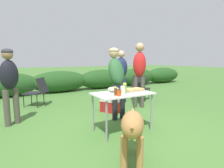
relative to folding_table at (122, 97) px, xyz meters
name	(u,v)px	position (x,y,z in m)	size (l,w,h in m)	color
ground_plane	(122,131)	(0.00, 0.00, -0.66)	(60.00, 60.00, 0.00)	#477533
shrub_hedge	(60,82)	(0.00, 4.68, -0.22)	(14.40, 0.90, 0.88)	#234C1E
folding_table	(122,97)	(0.00, 0.00, 0.00)	(1.10, 0.64, 0.74)	silver
food_tray	(133,90)	(0.27, 0.02, 0.10)	(0.43, 0.25, 0.06)	#9E9EA3
plate_stack	(105,93)	(-0.32, 0.10, 0.09)	(0.21, 0.21, 0.02)	white
mixing_bowl	(113,89)	(-0.09, 0.18, 0.13)	(0.23, 0.23, 0.10)	#ADBC99
paper_cup_stack	(123,90)	(-0.09, -0.14, 0.15)	(0.08, 0.08, 0.15)	white
relish_jar	(125,88)	(-0.01, -0.09, 0.17)	(0.07, 0.07, 0.20)	olive
beer_bottle	(116,91)	(-0.23, -0.13, 0.16)	(0.06, 0.06, 0.17)	brown
hot_sauce_bottle	(119,92)	(-0.21, -0.21, 0.14)	(0.08, 0.08, 0.14)	#CC4214
standing_person_with_beanie	(116,74)	(0.30, 0.70, 0.36)	(0.39, 0.50, 1.62)	black
standing_person_in_olive_jacket	(139,68)	(1.33, 1.15, 0.45)	(0.44, 0.41, 1.81)	#4C473D
standing_person_in_gray_fleece	(9,79)	(-1.80, 1.43, 0.30)	(0.45, 0.41, 1.57)	#4C473D
standing_person_in_navy_coat	(121,72)	(1.24, 1.92, 0.31)	(0.48, 0.45, 1.63)	#232D4C
dog	(132,128)	(-0.50, -0.97, -0.16)	(0.72, 0.89, 0.75)	#B27A42
camp_chair_green_behind_table	(37,90)	(-1.14, 2.77, -0.20)	(0.75, 0.72, 0.83)	#232328
camp_chair_near_hedge	(140,87)	(1.91, 1.78, -0.20)	(0.74, 0.68, 0.83)	#232328
cooler_box	(111,105)	(0.43, 1.18, -0.49)	(0.52, 0.58, 0.34)	#B21E1E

